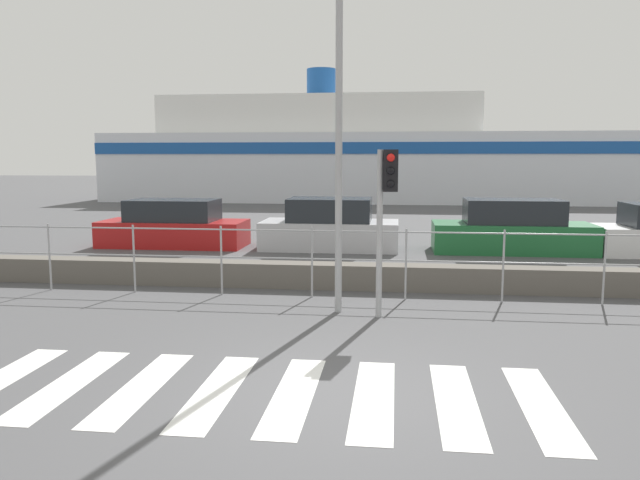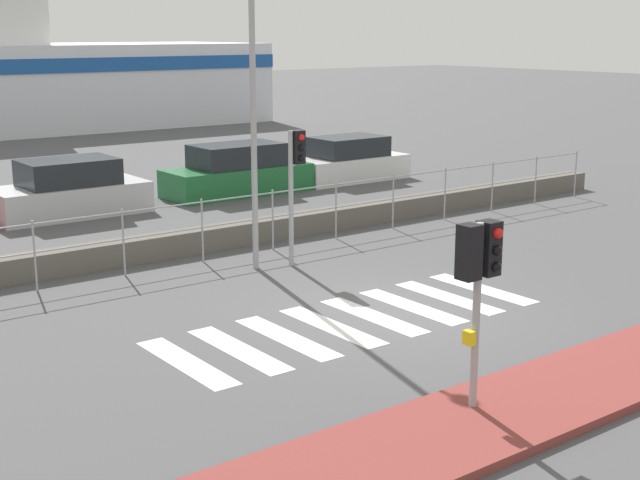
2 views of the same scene
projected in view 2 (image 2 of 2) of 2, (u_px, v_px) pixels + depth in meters
ground_plane at (392, 312)px, 15.41m from camera, size 160.00×160.00×0.00m
sidewalk_brick at (591, 380)px, 12.22m from camera, size 24.00×1.80×0.12m
crosswalk at (353, 321)px, 14.90m from camera, size 6.75×2.40×0.01m
seawall at (218, 237)px, 19.86m from camera, size 25.66×0.55×0.51m
harbor_fence at (238, 216)px, 19.04m from camera, size 23.13×0.04×1.35m
traffic_light_near at (478, 267)px, 10.84m from camera, size 0.58×0.41×2.49m
traffic_light_far at (295, 167)px, 18.02m from camera, size 0.34×0.32×2.79m
streetlamp at (258, 72)px, 17.16m from camera, size 0.32×1.16×6.45m
parked_car_silver at (70, 192)px, 23.29m from camera, size 3.97×1.81×1.49m
parked_car_green at (237, 173)px, 26.34m from camera, size 4.40×1.71×1.49m
parked_car_white at (348, 162)px, 28.82m from camera, size 3.91×1.79×1.41m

